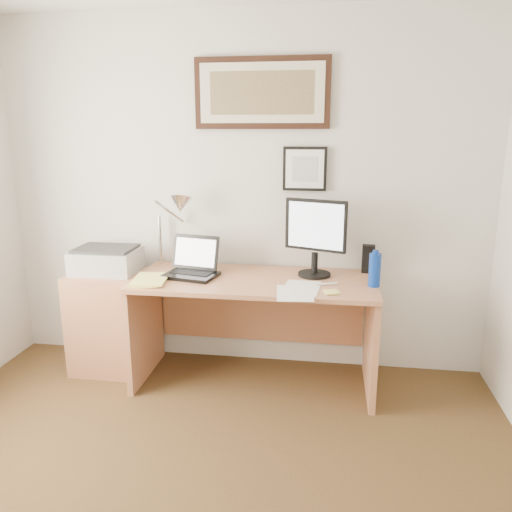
% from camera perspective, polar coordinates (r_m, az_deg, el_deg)
% --- Properties ---
extents(wall_back, '(3.50, 0.02, 2.50)m').
position_cam_1_polar(wall_back, '(3.59, -1.70, 6.85)').
color(wall_back, silver).
rests_on(wall_back, ground).
extents(side_cabinet, '(0.50, 0.40, 0.73)m').
position_cam_1_polar(side_cabinet, '(3.79, -16.43, -7.20)').
color(side_cabinet, '#A86946').
rests_on(side_cabinet, floor).
extents(water_bottle, '(0.07, 0.07, 0.21)m').
position_cam_1_polar(water_bottle, '(3.21, 13.41, -1.58)').
color(water_bottle, '#0B3198').
rests_on(water_bottle, desk).
extents(bottle_cap, '(0.04, 0.04, 0.02)m').
position_cam_1_polar(bottle_cap, '(3.18, 13.52, 0.43)').
color(bottle_cap, '#0B3198').
rests_on(bottle_cap, water_bottle).
extents(speaker, '(0.09, 0.08, 0.19)m').
position_cam_1_polar(speaker, '(3.53, 12.70, -0.32)').
color(speaker, black).
rests_on(speaker, desk).
extents(paper_sheet_a, '(0.25, 0.33, 0.00)m').
position_cam_1_polar(paper_sheet_a, '(3.03, 4.45, -4.25)').
color(paper_sheet_a, white).
rests_on(paper_sheet_a, desk).
extents(paper_sheet_b, '(0.24, 0.33, 0.00)m').
position_cam_1_polar(paper_sheet_b, '(3.13, 5.22, -3.65)').
color(paper_sheet_b, white).
rests_on(paper_sheet_b, desk).
extents(sticky_pad, '(0.11, 0.11, 0.01)m').
position_cam_1_polar(sticky_pad, '(3.06, 8.63, -4.09)').
color(sticky_pad, '#ECE86F').
rests_on(sticky_pad, desk).
extents(marker_pen, '(0.14, 0.06, 0.02)m').
position_cam_1_polar(marker_pen, '(3.20, 8.07, -3.21)').
color(marker_pen, silver).
rests_on(marker_pen, desk).
extents(book, '(0.25, 0.32, 0.02)m').
position_cam_1_polar(book, '(3.35, -13.82, -2.67)').
color(book, '#F0ED71').
rests_on(book, desk).
extents(desk, '(1.60, 0.70, 0.75)m').
position_cam_1_polar(desk, '(3.47, 0.03, -5.94)').
color(desk, '#A86946').
rests_on(desk, floor).
extents(laptop, '(0.38, 0.36, 0.26)m').
position_cam_1_polar(laptop, '(3.41, -7.27, -1.23)').
color(laptop, black).
rests_on(laptop, desk).
extents(lcd_monitor, '(0.41, 0.22, 0.52)m').
position_cam_1_polar(lcd_monitor, '(3.33, 6.80, 2.51)').
color(lcd_monitor, black).
rests_on(lcd_monitor, desk).
extents(printer, '(0.44, 0.34, 0.18)m').
position_cam_1_polar(printer, '(3.68, -16.72, -0.42)').
color(printer, '#A3A3A5').
rests_on(printer, side_cabinet).
extents(desk_lamp, '(0.29, 0.27, 0.53)m').
position_cam_1_polar(desk_lamp, '(3.51, -8.84, 5.49)').
color(desk_lamp, silver).
rests_on(desk_lamp, desk).
extents(picture_large, '(0.92, 0.04, 0.47)m').
position_cam_1_polar(picture_large, '(3.52, 0.66, 18.13)').
color(picture_large, black).
rests_on(picture_large, wall_back).
extents(picture_small, '(0.30, 0.03, 0.30)m').
position_cam_1_polar(picture_small, '(3.49, 5.60, 9.88)').
color(picture_small, black).
rests_on(picture_small, wall_back).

